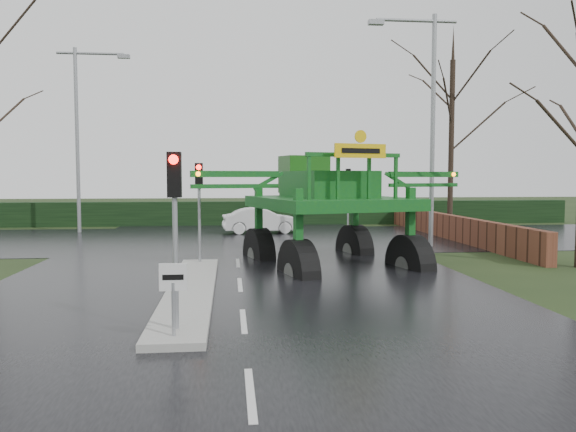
{
  "coord_description": "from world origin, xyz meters",
  "views": [
    {
      "loc": [
        -0.27,
        -11.69,
        3.06
      ],
      "look_at": [
        1.3,
        3.39,
        2.0
      ],
      "focal_mm": 35.0,
      "sensor_mm": 36.0,
      "label": 1
    }
  ],
  "objects": [
    {
      "name": "white_sedan",
      "position": [
        1.41,
        18.52,
        0.0
      ],
      "size": [
        4.27,
        1.76,
        1.38
      ],
      "primitive_type": "imported",
      "rotation": [
        0.0,
        0.0,
        1.64
      ],
      "color": "white",
      "rests_on": "ground"
    },
    {
      "name": "street_light_right",
      "position": [
        8.19,
        12.0,
        5.99
      ],
      "size": [
        3.85,
        0.3,
        10.0
      ],
      "color": "gray",
      "rests_on": "ground"
    },
    {
      "name": "hedge_row",
      "position": [
        0.0,
        24.0,
        0.75
      ],
      "size": [
        44.0,
        0.9,
        1.5
      ],
      "primitive_type": "cube",
      "color": "black",
      "rests_on": "ground"
    },
    {
      "name": "traffic_signal_mid",
      "position": [
        -1.3,
        7.49,
        2.59
      ],
      "size": [
        0.26,
        0.33,
        3.52
      ],
      "color": "gray",
      "rests_on": "ground"
    },
    {
      "name": "keep_left_sign",
      "position": [
        -1.3,
        -1.5,
        1.06
      ],
      "size": [
        0.5,
        0.07,
        1.35
      ],
      "color": "gray",
      "rests_on": "ground"
    },
    {
      "name": "street_light_left_far",
      "position": [
        -8.19,
        20.0,
        5.99
      ],
      "size": [
        3.85,
        0.3,
        10.0
      ],
      "color": "gray",
      "rests_on": "ground"
    },
    {
      "name": "crop_sprayer",
      "position": [
        1.77,
        5.76,
        2.68
      ],
      "size": [
        9.85,
        7.28,
        5.66
      ],
      "rotation": [
        0.0,
        0.0,
        0.26
      ],
      "color": "black",
      "rests_on": "ground"
    },
    {
      "name": "ground",
      "position": [
        0.0,
        0.0,
        0.0
      ],
      "size": [
        140.0,
        140.0,
        0.0
      ],
      "primitive_type": "plane",
      "color": "black",
      "rests_on": "ground"
    },
    {
      "name": "median_island",
      "position": [
        -1.3,
        3.0,
        0.09
      ],
      "size": [
        1.2,
        10.0,
        0.16
      ],
      "primitive_type": "cube",
      "color": "gray",
      "rests_on": "ground"
    },
    {
      "name": "traffic_signal_near",
      "position": [
        -1.3,
        -1.01,
        2.59
      ],
      "size": [
        0.26,
        0.33,
        3.52
      ],
      "color": "gray",
      "rests_on": "ground"
    },
    {
      "name": "brick_wall",
      "position": [
        10.5,
        16.0,
        0.6
      ],
      "size": [
        0.4,
        20.0,
        1.2
      ],
      "primitive_type": "cube",
      "color": "#592D1E",
      "rests_on": "ground"
    },
    {
      "name": "traffic_signal_far",
      "position": [
        6.5,
        20.01,
        2.59
      ],
      "size": [
        0.26,
        0.33,
        3.52
      ],
      "rotation": [
        0.0,
        0.0,
        3.14
      ],
      "color": "gray",
      "rests_on": "ground"
    },
    {
      "name": "road_cross",
      "position": [
        0.0,
        16.0,
        0.01
      ],
      "size": [
        80.0,
        12.0,
        0.02
      ],
      "primitive_type": "cube",
      "color": "black",
      "rests_on": "ground"
    },
    {
      "name": "tree_right_far",
      "position": [
        13.0,
        21.0,
        6.5
      ],
      "size": [
        7.0,
        7.0,
        12.05
      ],
      "color": "black",
      "rests_on": "ground"
    },
    {
      "name": "road_main",
      "position": [
        0.0,
        10.0,
        0.0
      ],
      "size": [
        14.0,
        80.0,
        0.02
      ],
      "primitive_type": "cube",
      "color": "black",
      "rests_on": "ground"
    }
  ]
}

